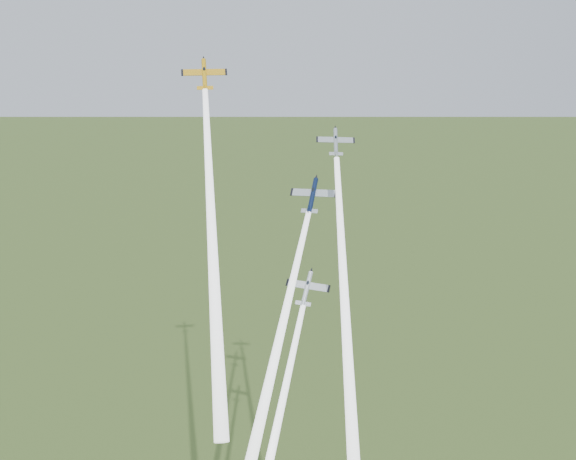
% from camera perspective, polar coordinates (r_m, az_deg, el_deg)
% --- Properties ---
extents(plane_yellow, '(8.54, 6.89, 6.76)m').
position_cam_1_polar(plane_yellow, '(126.56, -6.63, 12.12)').
color(plane_yellow, gold).
extents(smoke_trail_yellow, '(6.94, 39.06, 45.40)m').
position_cam_1_polar(smoke_trail_yellow, '(110.48, -5.99, -1.36)').
color(smoke_trail_yellow, white).
extents(plane_navy, '(10.08, 9.16, 7.67)m').
position_cam_1_polar(plane_navy, '(126.88, 1.96, 2.75)').
color(plane_navy, '#0D193A').
extents(smoke_trail_navy, '(14.79, 35.42, 42.89)m').
position_cam_1_polar(smoke_trail_navy, '(117.19, -1.15, -10.49)').
color(smoke_trail_navy, white).
extents(plane_silver_right, '(6.77, 5.25, 5.93)m').
position_cam_1_polar(plane_silver_right, '(124.82, 3.79, 6.97)').
color(plane_silver_right, '#A7AFB5').
extents(smoke_trail_silver_right, '(3.14, 43.18, 50.15)m').
position_cam_1_polar(smoke_trail_silver_right, '(110.79, 4.68, -8.79)').
color(smoke_trail_silver_right, white).
extents(plane_silver_low, '(9.59, 8.21, 7.03)m').
position_cam_1_polar(plane_silver_low, '(124.27, 1.51, -4.62)').
color(plane_silver_low, silver).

